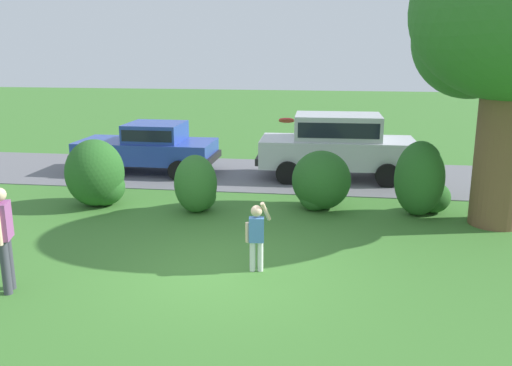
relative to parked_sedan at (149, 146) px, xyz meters
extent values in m
plane|color=#3D752D|center=(3.81, -7.33, -0.85)|extent=(80.00, 80.00, 0.00)
cube|color=slate|center=(3.81, 0.13, -0.84)|extent=(28.00, 4.40, 0.02)
cylinder|color=brown|center=(9.29, -3.89, 0.78)|extent=(1.12, 1.12, 3.26)
ellipsoid|color=#33702B|center=(8.69, -2.87, 3.17)|extent=(2.67, 2.67, 2.67)
ellipsoid|color=#286023|center=(-0.13, -3.72, -0.02)|extent=(1.42, 1.51, 1.66)
ellipsoid|color=#286023|center=(0.06, -3.68, -0.38)|extent=(1.03, 1.03, 0.93)
ellipsoid|color=#33702B|center=(2.47, -3.94, -0.15)|extent=(1.02, 0.99, 1.39)
ellipsoid|color=#33702B|center=(2.53, -3.79, -0.49)|extent=(0.79, 0.79, 0.71)
ellipsoid|color=#286023|center=(5.42, -3.23, -0.13)|extent=(1.42, 1.40, 1.43)
ellipsoid|color=#286023|center=(5.26, -3.39, -0.52)|extent=(0.72, 0.72, 0.65)
ellipsoid|color=#286023|center=(7.68, -3.44, 0.03)|extent=(1.15, 1.07, 1.76)
ellipsoid|color=#286023|center=(8.06, -3.16, -0.47)|extent=(0.83, 0.83, 0.75)
cube|color=#28429E|center=(-0.10, 0.00, -0.17)|extent=(4.22, 1.90, 0.64)
cube|color=#28429E|center=(0.22, 0.00, 0.43)|extent=(1.70, 1.64, 0.56)
cube|color=black|center=(0.22, 0.00, 0.43)|extent=(1.57, 1.66, 0.34)
cylinder|color=black|center=(-1.41, -0.92, -0.55)|extent=(0.60, 0.23, 0.60)
cylinder|color=black|center=(-1.39, 0.96, -0.55)|extent=(0.60, 0.23, 0.60)
cylinder|color=black|center=(1.19, -0.96, -0.55)|extent=(0.60, 0.23, 0.60)
cylinder|color=black|center=(1.22, 0.92, -0.55)|extent=(0.60, 0.23, 0.60)
cube|color=black|center=(-2.24, 0.03, -0.33)|extent=(0.14, 1.75, 0.20)
cube|color=black|center=(2.04, -0.03, -0.33)|extent=(0.14, 1.75, 0.20)
cube|color=silver|center=(5.79, 0.00, -0.05)|extent=(4.54, 1.94, 0.80)
cube|color=silver|center=(5.79, 0.00, 0.71)|extent=(2.51, 1.67, 0.72)
cube|color=black|center=(5.79, 0.00, 0.71)|extent=(2.31, 1.69, 0.43)
cylinder|color=black|center=(4.41, -0.97, -0.51)|extent=(0.68, 0.24, 0.68)
cylinder|color=black|center=(4.37, 0.91, -0.51)|extent=(0.68, 0.24, 0.68)
cylinder|color=black|center=(7.20, -0.91, -0.51)|extent=(0.68, 0.24, 0.68)
cylinder|color=black|center=(7.16, 0.97, -0.51)|extent=(0.68, 0.24, 0.68)
cube|color=black|center=(3.50, -0.05, -0.25)|extent=(0.16, 1.75, 0.20)
cube|color=black|center=(8.08, 0.05, -0.25)|extent=(0.16, 1.75, 0.20)
cylinder|color=white|center=(4.33, -7.26, -0.57)|extent=(0.10, 0.10, 0.55)
cylinder|color=white|center=(4.47, -7.24, -0.57)|extent=(0.10, 0.10, 0.55)
cube|color=#4C7FCC|center=(4.40, -7.25, -0.08)|extent=(0.28, 0.19, 0.44)
sphere|color=beige|center=(4.40, -7.25, 0.26)|extent=(0.20, 0.20, 0.20)
cylinder|color=beige|center=(4.55, -7.18, 0.24)|extent=(0.19, 0.25, 0.39)
cylinder|color=beige|center=(4.24, -7.27, -0.13)|extent=(0.07, 0.07, 0.36)
cylinder|color=red|center=(4.81, -6.27, 1.71)|extent=(0.28, 0.27, 0.13)
cylinder|color=#1EB7B2|center=(4.81, -6.27, 1.71)|extent=(0.16, 0.15, 0.09)
cylinder|color=#3F3F4C|center=(0.51, -8.54, -0.40)|extent=(0.14, 0.14, 0.90)
cylinder|color=#3F3F4C|center=(0.57, -8.73, -0.40)|extent=(0.14, 0.14, 0.90)
cube|color=#994C8C|center=(0.54, -8.63, 0.35)|extent=(0.31, 0.41, 0.60)
cylinder|color=beige|center=(0.48, -8.42, 0.30)|extent=(0.09, 0.09, 0.55)
camera|label=1|loc=(5.67, -16.24, 3.05)|focal=38.62mm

